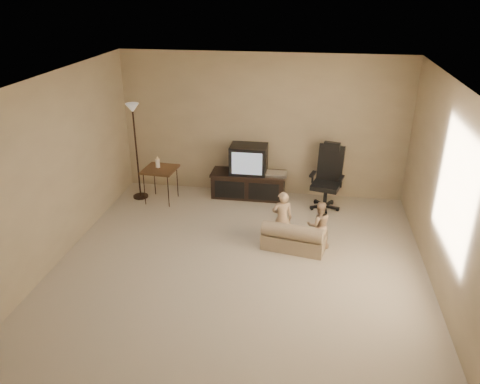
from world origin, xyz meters
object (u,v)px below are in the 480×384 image
(side_table, at_px, (160,169))
(child_sofa, at_px, (294,238))
(floor_lamp, at_px, (134,130))
(toddler_left, at_px, (282,218))
(tv_stand, at_px, (249,176))
(toddler_right, at_px, (319,225))
(office_chair, at_px, (327,185))

(side_table, relative_size, child_sofa, 0.85)
(floor_lamp, xyz_separation_m, toddler_left, (2.63, -1.24, -0.83))
(tv_stand, relative_size, toddler_left, 1.61)
(side_table, height_order, toddler_right, side_table)
(office_chair, xyz_separation_m, toddler_left, (-0.66, -1.35, 0.01))
(tv_stand, bearing_deg, child_sofa, -62.21)
(floor_lamp, bearing_deg, toddler_right, -21.59)
(floor_lamp, distance_m, toddler_left, 3.02)
(floor_lamp, distance_m, child_sofa, 3.30)
(toddler_left, distance_m, toddler_right, 0.53)
(toddler_right, bearing_deg, child_sofa, 5.04)
(side_table, bearing_deg, toddler_left, -27.87)
(toddler_left, height_order, toddler_right, toddler_left)
(office_chair, height_order, toddler_right, office_chair)
(side_table, bearing_deg, toddler_right, -23.32)
(side_table, relative_size, toddler_left, 0.98)
(tv_stand, height_order, child_sofa, tv_stand)
(office_chair, bearing_deg, child_sofa, -93.52)
(office_chair, bearing_deg, side_table, -161.99)
(toddler_left, bearing_deg, office_chair, -127.70)
(floor_lamp, relative_size, child_sofa, 1.77)
(side_table, bearing_deg, office_chair, 3.59)
(floor_lamp, bearing_deg, tv_stand, 10.03)
(office_chair, distance_m, toddler_right, 1.37)
(office_chair, height_order, floor_lamp, floor_lamp)
(tv_stand, bearing_deg, side_table, -164.70)
(toddler_left, bearing_deg, child_sofa, 135.26)
(side_table, bearing_deg, floor_lamp, 170.53)
(child_sofa, bearing_deg, toddler_left, 157.31)
(toddler_right, bearing_deg, toddler_left, -13.71)
(child_sofa, height_order, toddler_left, toddler_left)
(side_table, relative_size, floor_lamp, 0.48)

